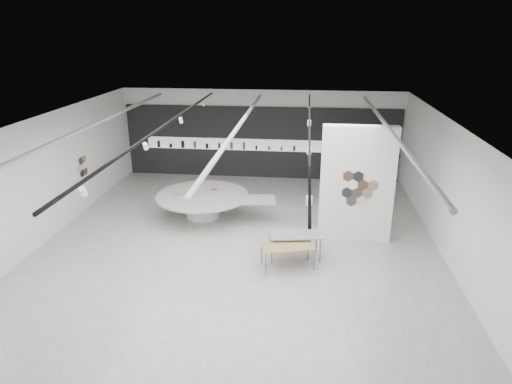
# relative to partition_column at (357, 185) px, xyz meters

# --- Properties ---
(room) EXTENTS (12.02, 14.02, 3.82)m
(room) POSITION_rel_partition_column_xyz_m (-3.59, -1.00, 0.27)
(room) COLOR #B6B3AC
(room) RESTS_ON ground
(back_wall_display) EXTENTS (11.80, 0.27, 3.10)m
(back_wall_display) POSITION_rel_partition_column_xyz_m (-3.59, 5.94, -0.26)
(back_wall_display) COLOR black
(back_wall_display) RESTS_ON ground
(partition_column) EXTENTS (2.20, 0.38, 3.60)m
(partition_column) POSITION_rel_partition_column_xyz_m (0.00, 0.00, 0.00)
(partition_column) COLOR white
(partition_column) RESTS_ON ground
(display_island) EXTENTS (4.37, 3.58, 0.82)m
(display_island) POSITION_rel_partition_column_xyz_m (-4.99, 1.23, -1.27)
(display_island) COLOR white
(display_island) RESTS_ON ground
(sample_table_wood) EXTENTS (1.54, 1.05, 0.66)m
(sample_table_wood) POSITION_rel_partition_column_xyz_m (-1.97, -2.04, -1.19)
(sample_table_wood) COLOR #967F4D
(sample_table_wood) RESTS_ON ground
(sample_table_stone) EXTENTS (1.54, 0.93, 0.74)m
(sample_table_stone) POSITION_rel_partition_column_xyz_m (-1.79, -1.44, -1.12)
(sample_table_stone) COLOR gray
(sample_table_stone) RESTS_ON ground
(kitchen_counter) EXTENTS (1.56, 0.71, 1.19)m
(kitchen_counter) POSITION_rel_partition_column_xyz_m (-0.07, 5.52, -1.37)
(kitchen_counter) COLOR white
(kitchen_counter) RESTS_ON ground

